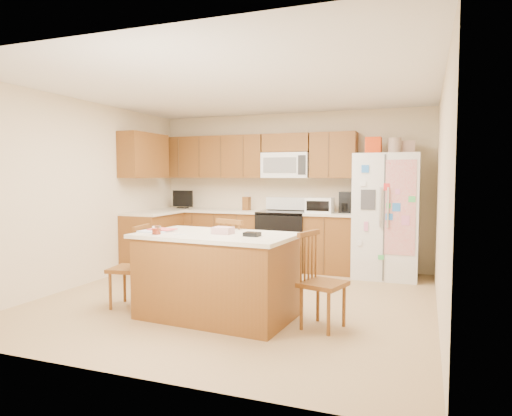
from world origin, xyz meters
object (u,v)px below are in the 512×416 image
at_px(windsor_chair_left, 131,268).
at_px(windsor_chair_back, 238,263).
at_px(stove, 284,239).
at_px(windsor_chair_right, 321,283).
at_px(refrigerator, 386,214).
at_px(island, 216,275).

relative_size(windsor_chair_left, windsor_chair_back, 0.94).
bearing_deg(stove, windsor_chair_right, -65.92).
distance_m(refrigerator, windsor_chair_left, 3.68).
bearing_deg(windsor_chair_back, windsor_chair_right, -26.05).
xyz_separation_m(refrigerator, island, (-1.50, -2.61, -0.47)).
height_order(stove, windsor_chair_back, stove).
bearing_deg(windsor_chair_right, stove, 114.08).
bearing_deg(island, windsor_chair_left, 178.74).
xyz_separation_m(refrigerator, windsor_chair_right, (-0.40, -2.55, -0.48)).
bearing_deg(windsor_chair_left, windsor_chair_right, 1.00).
relative_size(stove, windsor_chair_left, 1.21).
bearing_deg(refrigerator, windsor_chair_back, -126.53).
bearing_deg(stove, windsor_chair_left, -110.71).
xyz_separation_m(windsor_chair_left, windsor_chair_right, (2.17, 0.04, 0.00)).
relative_size(island, windsor_chair_back, 1.70).
xyz_separation_m(stove, windsor_chair_back, (0.08, -2.08, -0.01)).
height_order(refrigerator, island, refrigerator).
bearing_deg(island, stove, 91.61).
relative_size(stove, island, 0.67).
relative_size(stove, refrigerator, 0.55).
xyz_separation_m(stove, windsor_chair_right, (1.17, -2.61, -0.03)).
relative_size(island, windsor_chair_right, 1.79).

